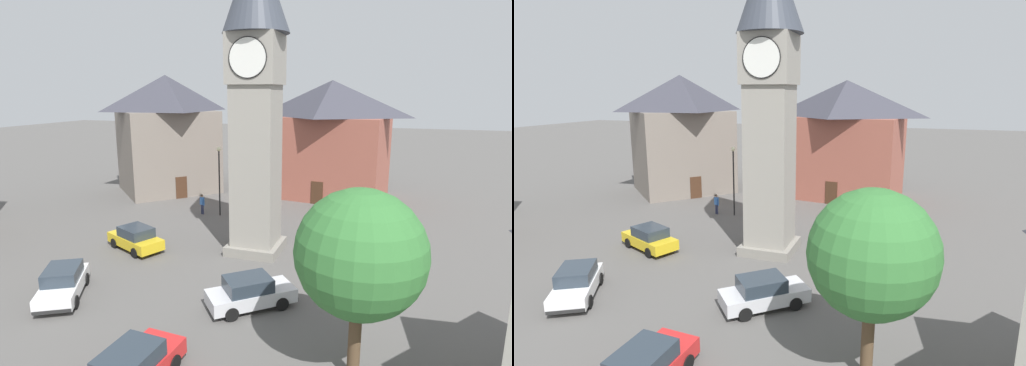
% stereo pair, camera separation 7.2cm
% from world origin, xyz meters
% --- Properties ---
extents(ground_plane, '(200.00, 200.00, 0.00)m').
position_xyz_m(ground_plane, '(0.00, 0.00, 0.00)').
color(ground_plane, '#565451').
extents(clock_tower, '(3.93, 3.93, 18.84)m').
position_xyz_m(clock_tower, '(0.00, 0.00, 10.98)').
color(clock_tower, gray).
rests_on(clock_tower, ground).
extents(car_blue_kerb, '(4.46, 3.22, 1.53)m').
position_xyz_m(car_blue_kerb, '(-7.43, -2.27, 0.76)').
color(car_blue_kerb, gold).
rests_on(car_blue_kerb, ground).
extents(car_silver_kerb, '(4.23, 3.96, 1.53)m').
position_xyz_m(car_silver_kerb, '(2.00, -6.82, 0.76)').
color(car_silver_kerb, silver).
rests_on(car_silver_kerb, ground).
extents(car_red_corner, '(3.51, 4.42, 1.53)m').
position_xyz_m(car_red_corner, '(-7.08, -8.85, 0.76)').
color(car_red_corner, white).
rests_on(car_red_corner, ground).
extents(car_black_far, '(2.91, 4.45, 1.53)m').
position_xyz_m(car_black_far, '(5.73, 3.15, 0.76)').
color(car_black_far, black).
rests_on(car_black_far, ground).
extents(pedestrian, '(0.51, 0.36, 1.69)m').
position_xyz_m(pedestrian, '(-6.81, 6.24, 1.01)').
color(pedestrian, '#2D3351').
rests_on(pedestrian, ground).
extents(tree, '(4.40, 4.40, 6.93)m').
position_xyz_m(tree, '(7.07, -10.32, 4.70)').
color(tree, brown).
rests_on(tree, ground).
extents(building_shop_left, '(12.20, 12.25, 11.61)m').
position_xyz_m(building_shop_left, '(-13.79, 13.01, 5.93)').
color(building_shop_left, slate).
rests_on(building_shop_left, ground).
extents(building_terrace_right, '(11.66, 9.15, 11.05)m').
position_xyz_m(building_terrace_right, '(2.18, 15.98, 5.64)').
color(building_terrace_right, '#995142').
rests_on(building_terrace_right, ground).
extents(lamp_post, '(0.36, 0.36, 5.68)m').
position_xyz_m(lamp_post, '(-5.29, 6.42, 3.74)').
color(lamp_post, black).
rests_on(lamp_post, ground).
extents(road_sign, '(0.60, 0.07, 2.80)m').
position_xyz_m(road_sign, '(8.77, 1.61, 1.90)').
color(road_sign, gray).
rests_on(road_sign, ground).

